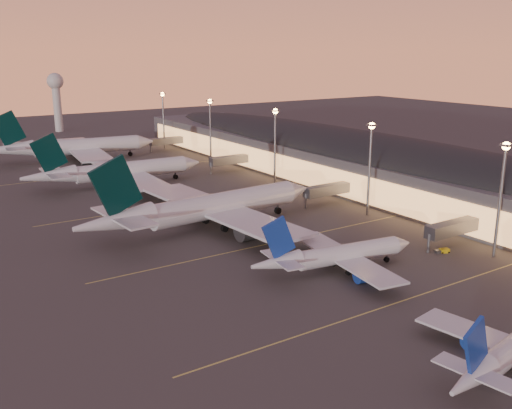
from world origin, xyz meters
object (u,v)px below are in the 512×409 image
object	(u,v)px
airliner_narrow_south	(512,350)
airliner_narrow_north	(335,256)
baggage_tug_c	(443,251)
airliner_wide_far	(73,147)
airliner_wide_near	(206,208)
radar_tower	(56,92)
airliner_wide_mid	(117,171)

from	to	relation	value
airliner_narrow_south	airliner_narrow_north	bearing A→B (deg)	75.39
airliner_narrow_south	baggage_tug_c	world-z (taller)	airliner_narrow_south
airliner_narrow_north	airliner_wide_far	distance (m)	154.24
airliner_narrow_south	airliner_wide_near	xyz separation A→B (m)	(-4.65, 82.99, 2.51)
airliner_wide_far	radar_tower	bearing A→B (deg)	84.87
radar_tower	airliner_narrow_south	bearing A→B (deg)	-92.61
airliner_narrow_south	radar_tower	world-z (taller)	radar_tower
airliner_wide_near	radar_tower	xyz separation A→B (m)	(17.88, 206.80, 16.20)
airliner_narrow_north	airliner_wide_far	xyz separation A→B (m)	(-9.46, 153.93, 2.13)
airliner_wide_near	radar_tower	bearing A→B (deg)	80.98
airliner_narrow_north	airliner_wide_mid	size ratio (longest dim) A/B	0.62
airliner_narrow_north	airliner_wide_far	bearing A→B (deg)	102.15
airliner_wide_near	airliner_wide_mid	world-z (taller)	airliner_wide_near
radar_tower	baggage_tug_c	bearing A→B (deg)	-85.76
airliner_narrow_south	baggage_tug_c	xyz separation A→B (m)	(31.93, 37.85, -2.72)
airliner_wide_far	radar_tower	world-z (taller)	radar_tower
airliner_narrow_south	airliner_narrow_north	xyz separation A→B (m)	(3.83, 42.68, 0.37)
baggage_tug_c	airliner_wide_near	bearing A→B (deg)	149.03
baggage_tug_c	airliner_wide_mid	bearing A→B (deg)	130.27
airliner_narrow_north	baggage_tug_c	bearing A→B (deg)	-1.14
airliner_wide_far	baggage_tug_c	world-z (taller)	airliner_wide_far
airliner_wide_near	airliner_wide_far	bearing A→B (deg)	86.41
airliner_wide_near	baggage_tug_c	bearing A→B (deg)	-55.06
airliner_wide_near	airliner_wide_mid	bearing A→B (deg)	87.84
airliner_narrow_south	airliner_wide_mid	distance (m)	142.55
airliner_wide_near	airliner_wide_mid	xyz separation A→B (m)	(-1.99, 59.40, -0.62)
airliner_narrow_south	airliner_wide_far	distance (m)	196.71
airliner_wide_far	radar_tower	distance (m)	96.43
airliner_narrow_south	baggage_tug_c	size ratio (longest dim) A/B	9.93
airliner_narrow_north	airliner_wide_near	bearing A→B (deg)	110.51
airliner_wide_far	airliner_narrow_south	bearing A→B (deg)	-82.04
baggage_tug_c	airliner_narrow_north	bearing A→B (deg)	-169.75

